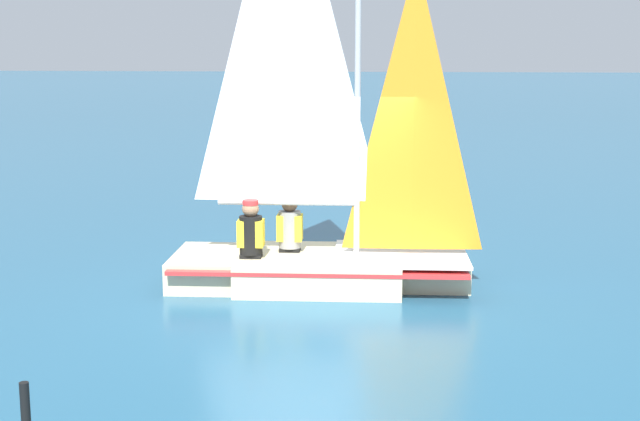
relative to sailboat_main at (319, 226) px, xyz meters
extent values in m
plane|color=#235675|center=(0.00, -0.01, -0.80)|extent=(260.00, 260.00, 0.00)
cube|color=beige|center=(0.00, -0.01, -0.60)|extent=(1.85, 2.26, 0.40)
cube|color=beige|center=(0.12, -1.52, -0.60)|extent=(1.00, 0.96, 0.40)
cube|color=beige|center=(-0.11, 1.50, -0.60)|extent=(1.51, 1.00, 0.40)
cube|color=red|center=(0.00, -0.01, -0.47)|extent=(2.00, 3.93, 0.05)
cube|color=silver|center=(0.08, -1.07, -0.38)|extent=(1.69, 1.86, 0.04)
cylinder|color=#B7B7BC|center=(0.04, -0.49, 2.39)|extent=(0.08, 0.08, 5.56)
cylinder|color=#B7B7BC|center=(-0.03, 0.42, 0.31)|extent=(0.21, 1.84, 0.07)
pyramid|color=white|center=(-0.03, 0.42, 2.69)|extent=(0.18, 1.75, 4.71)
pyramid|color=orange|center=(0.09, -1.22, 1.57)|extent=(0.15, 1.31, 3.74)
cube|color=black|center=(-0.15, 2.01, -0.66)|extent=(0.04, 0.08, 0.28)
cube|color=black|center=(0.18, 0.43, -0.57)|extent=(0.26, 0.30, 0.45)
cylinder|color=gray|center=(0.18, 0.43, -0.09)|extent=(0.32, 0.32, 0.50)
cube|color=yellow|center=(0.18, 0.43, -0.07)|extent=(0.29, 0.36, 0.35)
sphere|color=brown|center=(0.18, 0.43, 0.25)|extent=(0.22, 0.22, 0.22)
cylinder|color=blue|center=(0.18, 0.43, 0.34)|extent=(0.22, 0.22, 0.06)
cube|color=black|center=(-0.26, 0.87, -0.57)|extent=(0.26, 0.30, 0.45)
cylinder|color=black|center=(-0.26, 0.87, -0.09)|extent=(0.32, 0.32, 0.50)
cube|color=yellow|center=(-0.26, 0.87, -0.07)|extent=(0.29, 0.36, 0.35)
sphere|color=#A87A56|center=(-0.26, 0.87, 0.25)|extent=(0.22, 0.22, 0.22)
cylinder|color=red|center=(-0.26, 0.87, 0.34)|extent=(0.22, 0.22, 0.06)
camera|label=1|loc=(-11.47, -1.55, 2.27)|focal=50.00mm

